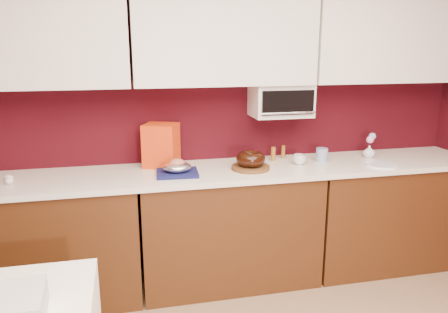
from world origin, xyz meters
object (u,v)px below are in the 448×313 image
toaster_oven (281,100)px  coffee_mug (299,159)px  blue_jar (322,155)px  bundt_cake (251,159)px  foil_ham_nest (177,167)px  flower_vase (369,151)px  pandoro_box (161,145)px

toaster_oven → coffee_mug: (0.10, -0.17, -0.43)m
toaster_oven → blue_jar: (0.31, -0.13, -0.42)m
bundt_cake → foil_ham_nest: bearing=-178.2°
toaster_oven → coffee_mug: bearing=-58.7°
coffee_mug → blue_jar: blue_jar is taller
blue_jar → flower_vase: size_ratio=0.96×
toaster_oven → coffee_mug: size_ratio=4.82×
foil_ham_nest → blue_jar: size_ratio=1.83×
bundt_cake → pandoro_box: 0.67m
blue_jar → coffee_mug: bearing=-169.1°
toaster_oven → pandoro_box: toaster_oven is taller
foil_ham_nest → flower_vase: 1.59m
blue_jar → foil_ham_nest: bearing=-174.8°
flower_vase → bundt_cake: bearing=-172.9°
bundt_cake → blue_jar: 0.61m
foil_ham_nest → blue_jar: (1.14, 0.10, -0.00)m
bundt_cake → blue_jar: (0.60, 0.09, -0.03)m
toaster_oven → foil_ham_nest: size_ratio=2.26×
toaster_oven → foil_ham_nest: bearing=-164.3°
foil_ham_nest → coffee_mug: (0.94, 0.07, -0.01)m
foil_ham_nest → blue_jar: bearing=5.2°
coffee_mug → toaster_oven: bearing=121.3°
toaster_oven → flower_vase: toaster_oven is taller
bundt_cake → coffee_mug: bundt_cake is taller
pandoro_box → blue_jar: 1.24m
pandoro_box → coffee_mug: size_ratio=3.45×
pandoro_box → flower_vase: 1.67m
coffee_mug → blue_jar: bearing=10.9°
bundt_cake → flower_vase: (1.04, 0.13, -0.02)m
bundt_cake → pandoro_box: size_ratio=0.66×
toaster_oven → bundt_cake: (-0.30, -0.22, -0.39)m
flower_vase → blue_jar: bearing=-174.5°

